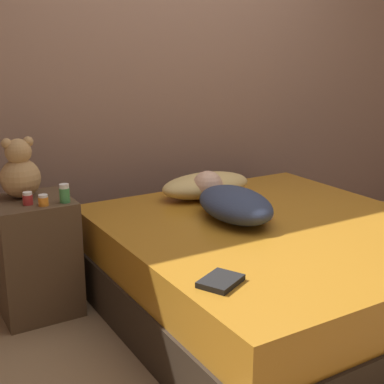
{
  "coord_description": "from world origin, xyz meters",
  "views": [
    {
      "loc": [
        -1.76,
        -2.07,
        1.44
      ],
      "look_at": [
        -0.39,
        0.23,
        0.69
      ],
      "focal_mm": 50.0,
      "sensor_mm": 36.0,
      "label": 1
    }
  ],
  "objects_px": {
    "pillow": "(206,185)",
    "teddy_bear": "(20,172)",
    "person_lying": "(231,201)",
    "bottle_red": "(28,198)",
    "bottle_green": "(65,193)",
    "bottle_orange": "(43,200)",
    "book": "(221,281)"
  },
  "relations": [
    {
      "from": "pillow",
      "to": "person_lying",
      "type": "xyz_separation_m",
      "value": [
        -0.09,
        -0.39,
        0.01
      ]
    },
    {
      "from": "person_lying",
      "to": "bottle_green",
      "type": "height_order",
      "value": "bottle_green"
    },
    {
      "from": "person_lying",
      "to": "bottle_red",
      "type": "height_order",
      "value": "bottle_red"
    },
    {
      "from": "bottle_orange",
      "to": "book",
      "type": "xyz_separation_m",
      "value": [
        0.42,
        -0.99,
        -0.15
      ]
    },
    {
      "from": "bottle_red",
      "to": "book",
      "type": "height_order",
      "value": "bottle_red"
    },
    {
      "from": "pillow",
      "to": "book",
      "type": "xyz_separation_m",
      "value": [
        -0.62,
        -1.09,
        -0.06
      ]
    },
    {
      "from": "person_lying",
      "to": "bottle_green",
      "type": "relative_size",
      "value": 7.82
    },
    {
      "from": "pillow",
      "to": "bottle_red",
      "type": "bearing_deg",
      "value": -178.27
    },
    {
      "from": "teddy_bear",
      "to": "bottle_orange",
      "type": "xyz_separation_m",
      "value": [
        0.06,
        -0.21,
        -0.11
      ]
    },
    {
      "from": "person_lying",
      "to": "bottle_orange",
      "type": "height_order",
      "value": "same"
    },
    {
      "from": "book",
      "to": "person_lying",
      "type": "bearing_deg",
      "value": 52.63
    },
    {
      "from": "person_lying",
      "to": "bottle_red",
      "type": "relative_size",
      "value": 11.62
    },
    {
      "from": "teddy_bear",
      "to": "bottle_green",
      "type": "distance_m",
      "value": 0.28
    },
    {
      "from": "pillow",
      "to": "teddy_bear",
      "type": "bearing_deg",
      "value": 173.86
    },
    {
      "from": "pillow",
      "to": "teddy_bear",
      "type": "xyz_separation_m",
      "value": [
        -1.09,
        0.12,
        0.2
      ]
    },
    {
      "from": "teddy_bear",
      "to": "bottle_orange",
      "type": "bearing_deg",
      "value": -75.33
    },
    {
      "from": "pillow",
      "to": "bottle_green",
      "type": "relative_size",
      "value": 6.09
    },
    {
      "from": "book",
      "to": "teddy_bear",
      "type": "bearing_deg",
      "value": 111.4
    },
    {
      "from": "pillow",
      "to": "bottle_red",
      "type": "height_order",
      "value": "bottle_red"
    },
    {
      "from": "bottle_red",
      "to": "bottle_orange",
      "type": "distance_m",
      "value": 0.09
    },
    {
      "from": "pillow",
      "to": "bottle_green",
      "type": "bearing_deg",
      "value": -174.31
    },
    {
      "from": "teddy_bear",
      "to": "bottle_green",
      "type": "relative_size",
      "value": 3.32
    },
    {
      "from": "book",
      "to": "pillow",
      "type": "bearing_deg",
      "value": 60.38
    },
    {
      "from": "bottle_orange",
      "to": "teddy_bear",
      "type": "bearing_deg",
      "value": 104.67
    },
    {
      "from": "bottle_red",
      "to": "person_lying",
      "type": "bearing_deg",
      "value": -19.46
    },
    {
      "from": "teddy_bear",
      "to": "book",
      "type": "relative_size",
      "value": 1.5
    },
    {
      "from": "person_lying",
      "to": "book",
      "type": "xyz_separation_m",
      "value": [
        -0.53,
        -0.7,
        -0.07
      ]
    },
    {
      "from": "teddy_bear",
      "to": "bottle_orange",
      "type": "relative_size",
      "value": 5.56
    },
    {
      "from": "bottle_red",
      "to": "book",
      "type": "bearing_deg",
      "value": -65.58
    },
    {
      "from": "bottle_green",
      "to": "bottle_orange",
      "type": "bearing_deg",
      "value": -178.64
    },
    {
      "from": "pillow",
      "to": "book",
      "type": "bearing_deg",
      "value": -119.62
    },
    {
      "from": "bottle_orange",
      "to": "bottle_green",
      "type": "bearing_deg",
      "value": 1.36
    }
  ]
}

